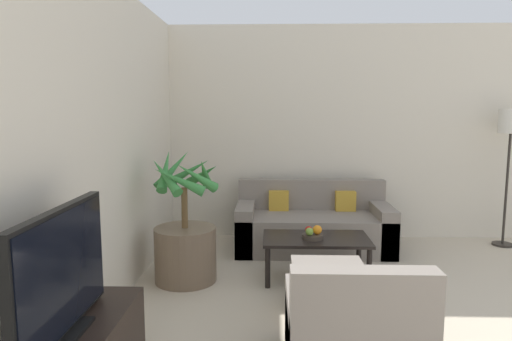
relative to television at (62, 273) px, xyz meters
The scene contains 13 objects.
wall_back 4.96m from the television, 49.56° to the left, with size 8.54×0.06×2.70m.
wall_left 0.79m from the television, 118.54° to the left, with size 0.06×7.97×2.70m.
television is the anchor object (origin of this frame).
potted_palm 2.19m from the television, 84.58° to the left, with size 0.70×0.70×1.29m.
sofa_loveseat 3.58m from the television, 64.38° to the left, with size 1.80×0.83×0.79m.
floor_lamp 5.17m from the television, 41.29° to the left, with size 0.29×0.29×1.66m.
coffee_table 2.70m from the television, 56.52° to the left, with size 1.03×0.58×0.42m.
fruit_bowl 2.63m from the television, 56.65° to the left, with size 0.20×0.20×0.04m.
apple_red 2.63m from the television, 57.75° to the left, with size 0.07×0.07×0.07m.
apple_green 2.56m from the television, 56.76° to the left, with size 0.08×0.08×0.08m.
orange_fruit 2.64m from the television, 55.85° to the left, with size 0.09×0.09×0.09m.
armchair 1.75m from the television, 21.02° to the left, with size 0.82×0.82×0.79m.
ottoman 2.20m from the television, 44.53° to the left, with size 0.59×0.55×0.39m.
Camera 1 is at (-2.19, 0.53, 1.65)m, focal length 32.00 mm.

